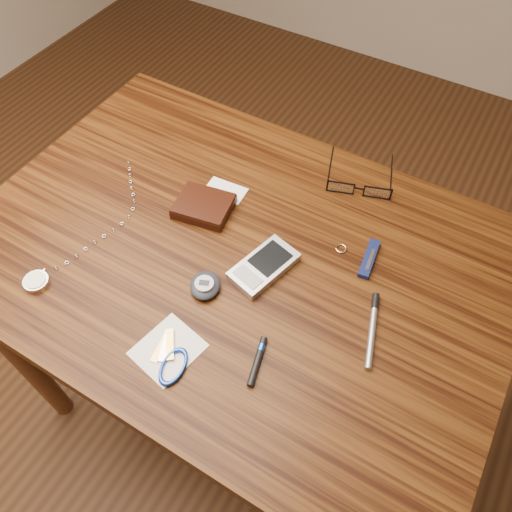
% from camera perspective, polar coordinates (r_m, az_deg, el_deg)
% --- Properties ---
extents(ground, '(3.80, 3.80, 0.00)m').
position_cam_1_polar(ground, '(1.59, -1.43, -15.80)').
color(ground, '#472814').
rests_on(ground, ground).
extents(desk, '(1.00, 0.70, 0.75)m').
position_cam_1_polar(desk, '(1.00, -2.18, -2.82)').
color(desk, '#381D08').
rests_on(desk, ground).
extents(wallet_and_card, '(0.12, 0.14, 0.02)m').
position_cam_1_polar(wallet_and_card, '(0.98, -5.94, 5.74)').
color(wallet_and_card, black).
rests_on(wallet_and_card, desk).
extents(eyeglasses, '(0.17, 0.17, 0.03)m').
position_cam_1_polar(eyeglasses, '(1.03, 11.70, 7.65)').
color(eyeglasses, black).
rests_on(eyeglasses, desk).
extents(gold_ring, '(0.02, 0.02, 0.00)m').
position_cam_1_polar(gold_ring, '(0.93, 9.70, 0.85)').
color(gold_ring, '#E1BD76').
rests_on(gold_ring, desk).
extents(pocket_watch, '(0.10, 0.34, 0.01)m').
position_cam_1_polar(pocket_watch, '(0.96, -23.24, -2.13)').
color(pocket_watch, silver).
rests_on(pocket_watch, desk).
extents(pda_phone, '(0.10, 0.14, 0.02)m').
position_cam_1_polar(pda_phone, '(0.89, 0.91, -1.16)').
color(pda_phone, '#B3B2B7').
rests_on(pda_phone, desk).
extents(pedometer, '(0.07, 0.08, 0.02)m').
position_cam_1_polar(pedometer, '(0.87, -5.84, -3.35)').
color(pedometer, black).
rests_on(pedometer, desk).
extents(notepad_keys, '(0.11, 0.12, 0.01)m').
position_cam_1_polar(notepad_keys, '(0.82, -9.74, -11.43)').
color(notepad_keys, silver).
rests_on(notepad_keys, desk).
extents(pocket_knife, '(0.03, 0.09, 0.01)m').
position_cam_1_polar(pocket_knife, '(0.92, 12.79, -0.30)').
color(pocket_knife, '#0C143E').
rests_on(pocket_knife, desk).
extents(silver_pen, '(0.05, 0.14, 0.01)m').
position_cam_1_polar(silver_pen, '(0.85, 13.21, -7.56)').
color(silver_pen, '#A9A8AD').
rests_on(silver_pen, desk).
extents(black_blue_pen, '(0.03, 0.08, 0.01)m').
position_cam_1_polar(black_blue_pen, '(0.80, 0.21, -11.74)').
color(black_blue_pen, black).
rests_on(black_blue_pen, desk).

